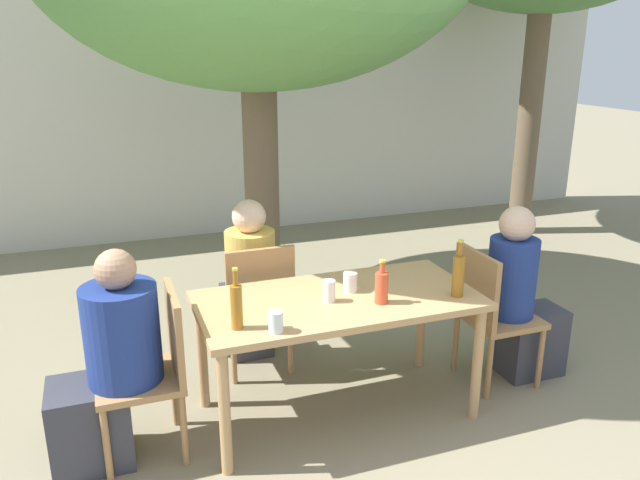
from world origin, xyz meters
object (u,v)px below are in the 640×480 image
person_seated_1 (521,303)px  drinking_glass_1 (329,291)px  soda_bottle_0 (382,286)px  person_seated_2 (248,287)px  drinking_glass_0 (350,282)px  amber_bottle_1 (236,305)px  person_seated_0 (108,369)px  drinking_glass_2 (276,322)px  patio_chair_0 (155,364)px  amber_bottle_2 (458,274)px  patio_chair_2 (257,301)px  dining_table_front (338,311)px  patio_chair_1 (489,309)px

person_seated_1 → drinking_glass_1: 1.37m
person_seated_1 → soda_bottle_0: 1.13m
drinking_glass_1 → person_seated_2: bearing=105.6°
soda_bottle_0 → drinking_glass_0: (-0.10, 0.21, -0.04)m
person_seated_1 → amber_bottle_1: size_ratio=3.59×
person_seated_0 → drinking_glass_0: size_ratio=10.17×
person_seated_2 → drinking_glass_2: person_seated_2 is taller
patio_chair_0 → amber_bottle_2: amber_bottle_2 is taller
patio_chair_0 → drinking_glass_1: 1.00m
patio_chair_2 → amber_bottle_1: amber_bottle_1 is taller
person_seated_1 → person_seated_0: bearing=90.0°
patio_chair_2 → drinking_glass_2: size_ratio=8.22×
soda_bottle_0 → amber_bottle_2: bearing=-7.3°
drinking_glass_0 → soda_bottle_0: bearing=-65.1°
dining_table_front → amber_bottle_1: bearing=-162.2°
person_seated_2 → drinking_glass_2: (-0.13, -1.17, 0.28)m
soda_bottle_0 → drinking_glass_2: 0.67m
patio_chair_2 → soda_bottle_0: bearing=123.5°
patio_chair_0 → drinking_glass_2: size_ratio=8.22×
person_seated_0 → patio_chair_2: bearing=123.5°
amber_bottle_2 → dining_table_front: bearing=161.9°
patio_chair_0 → amber_bottle_1: 0.57m
person_seated_1 → drinking_glass_1: person_seated_1 is taller
patio_chair_2 → drinking_glass_1: patio_chair_2 is taller
patio_chair_0 → patio_chair_1: bearing=90.0°
patio_chair_2 → drinking_glass_2: (-0.13, -0.93, 0.28)m
patio_chair_1 → patio_chair_2: bearing=65.1°
drinking_glass_0 → amber_bottle_1: bearing=-160.3°
person_seated_2 → patio_chair_0: bearing=50.6°
patio_chair_1 → amber_bottle_1: size_ratio=2.78×
person_seated_1 → person_seated_2: (-1.59, 0.86, -0.00)m
soda_bottle_0 → amber_bottle_1: 0.82m
person_seated_2 → drinking_glass_1: size_ratio=9.31×
amber_bottle_2 → drinking_glass_1: 0.74m
amber_bottle_2 → drinking_glass_1: amber_bottle_2 is taller
person_seated_2 → amber_bottle_2: size_ratio=3.45×
patio_chair_1 → drinking_glass_2: size_ratio=8.22×
soda_bottle_0 → drinking_glass_1: bearing=156.1°
drinking_glass_0 → drinking_glass_1: 0.19m
dining_table_front → drinking_glass_0: bearing=30.9°
person_seated_1 → drinking_glass_0: bearing=87.1°
patio_chair_2 → person_seated_1: person_seated_1 is taller
person_seated_2 → drinking_glass_0: bearing=117.4°
drinking_glass_1 → person_seated_1: bearing=1.5°
amber_bottle_2 → drinking_glass_1: size_ratio=2.69×
dining_table_front → drinking_glass_0: drinking_glass_0 is taller
patio_chair_0 → person_seated_0: (-0.23, -0.00, 0.01)m
person_seated_2 → amber_bottle_1: 1.16m
patio_chair_1 → soda_bottle_0: 0.90m
drinking_glass_0 → drinking_glass_1: drinking_glass_1 is taller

